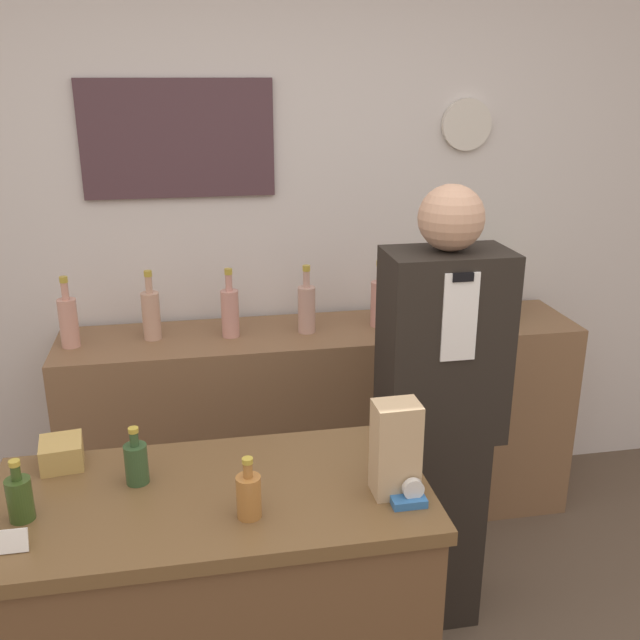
# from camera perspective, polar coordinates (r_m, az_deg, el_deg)

# --- Properties ---
(back_wall) EXTENTS (5.20, 0.09, 2.70)m
(back_wall) POSITION_cam_1_polar(r_m,az_deg,el_deg) (3.30, -3.57, 7.64)
(back_wall) COLOR silver
(back_wall) RESTS_ON ground_plane
(back_shelf) EXTENTS (2.30, 0.47, 0.94)m
(back_shelf) POSITION_cam_1_polar(r_m,az_deg,el_deg) (3.35, 0.24, -8.31)
(back_shelf) COLOR brown
(back_shelf) RESTS_ON ground_plane
(display_counter) EXTENTS (1.18, 0.58, 0.95)m
(display_counter) POSITION_cam_1_polar(r_m,az_deg,el_deg) (2.27, -8.10, -23.60)
(display_counter) COLOR brown
(display_counter) RESTS_ON ground_plane
(shopkeeper) EXTENTS (0.42, 0.27, 1.68)m
(shopkeeper) POSITION_cam_1_polar(r_m,az_deg,el_deg) (2.62, 9.50, -7.83)
(shopkeeper) COLOR black
(shopkeeper) RESTS_ON ground_plane
(potted_plant) EXTENTS (0.22, 0.22, 0.30)m
(potted_plant) POSITION_cam_1_polar(r_m,az_deg,el_deg) (3.36, 13.83, 2.83)
(potted_plant) COLOR #9E998E
(potted_plant) RESTS_ON back_shelf
(paper_bag) EXTENTS (0.12, 0.09, 0.26)m
(paper_bag) POSITION_cam_1_polar(r_m,az_deg,el_deg) (1.91, 6.07, -10.20)
(paper_bag) COLOR tan
(paper_bag) RESTS_ON display_counter
(tape_dispenser) EXTENTS (0.09, 0.06, 0.07)m
(tape_dispenser) POSITION_cam_1_polar(r_m,az_deg,el_deg) (1.92, 7.20, -13.83)
(tape_dispenser) COLOR #2D66A8
(tape_dispenser) RESTS_ON display_counter
(price_card_left) EXTENTS (0.09, 0.02, 0.06)m
(price_card_left) POSITION_cam_1_polar(r_m,az_deg,el_deg) (1.88, -23.70, -15.93)
(price_card_left) COLOR white
(price_card_left) RESTS_ON display_counter
(gift_box) EXTENTS (0.13, 0.14, 0.08)m
(gift_box) POSITION_cam_1_polar(r_m,az_deg,el_deg) (2.19, -19.97, -9.97)
(gift_box) COLOR tan
(gift_box) RESTS_ON display_counter
(counter_bottle_0) EXTENTS (0.06, 0.06, 0.17)m
(counter_bottle_0) POSITION_cam_1_polar(r_m,az_deg,el_deg) (1.97, -22.90, -12.94)
(counter_bottle_0) COLOR #32491C
(counter_bottle_0) RESTS_ON display_counter
(counter_bottle_1) EXTENTS (0.06, 0.06, 0.17)m
(counter_bottle_1) POSITION_cam_1_polar(r_m,az_deg,el_deg) (2.03, -14.49, -10.95)
(counter_bottle_1) COLOR #304C29
(counter_bottle_1) RESTS_ON display_counter
(counter_bottle_2) EXTENTS (0.06, 0.06, 0.17)m
(counter_bottle_2) POSITION_cam_1_polar(r_m,az_deg,el_deg) (1.85, -5.72, -13.74)
(counter_bottle_2) COLOR #A36931
(counter_bottle_2) RESTS_ON display_counter
(shelf_bottle_0) EXTENTS (0.08, 0.08, 0.30)m
(shelf_bottle_0) POSITION_cam_1_polar(r_m,az_deg,el_deg) (3.10, -19.48, -0.05)
(shelf_bottle_0) COLOR tan
(shelf_bottle_0) RESTS_ON back_shelf
(shelf_bottle_1) EXTENTS (0.08, 0.08, 0.30)m
(shelf_bottle_1) POSITION_cam_1_polar(r_m,az_deg,el_deg) (3.10, -13.36, 0.50)
(shelf_bottle_1) COLOR tan
(shelf_bottle_1) RESTS_ON back_shelf
(shelf_bottle_2) EXTENTS (0.08, 0.08, 0.30)m
(shelf_bottle_2) POSITION_cam_1_polar(r_m,az_deg,el_deg) (3.07, -7.21, 0.70)
(shelf_bottle_2) COLOR tan
(shelf_bottle_2) RESTS_ON back_shelf
(shelf_bottle_3) EXTENTS (0.08, 0.08, 0.30)m
(shelf_bottle_3) POSITION_cam_1_polar(r_m,az_deg,el_deg) (3.09, -1.08, 1.02)
(shelf_bottle_3) COLOR tan
(shelf_bottle_3) RESTS_ON back_shelf
(shelf_bottle_4) EXTENTS (0.08, 0.08, 0.30)m
(shelf_bottle_4) POSITION_cam_1_polar(r_m,az_deg,el_deg) (3.18, 4.75, 1.47)
(shelf_bottle_4) COLOR tan
(shelf_bottle_4) RESTS_ON back_shelf
(shelf_bottle_5) EXTENTS (0.08, 0.08, 0.30)m
(shelf_bottle_5) POSITION_cam_1_polar(r_m,az_deg,el_deg) (3.28, 10.32, 1.79)
(shelf_bottle_5) COLOR tan
(shelf_bottle_5) RESTS_ON back_shelf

